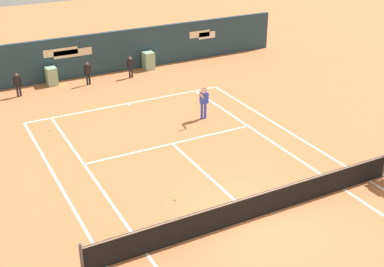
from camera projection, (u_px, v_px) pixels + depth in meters
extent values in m
plane|color=#C67042|center=(254.00, 218.00, 17.50)|extent=(80.00, 80.00, 0.00)
cube|color=white|center=(128.00, 104.00, 26.83)|extent=(10.60, 0.10, 0.01)
cube|color=white|center=(106.00, 266.00, 15.26)|extent=(0.10, 23.40, 0.01)
cube|color=white|center=(146.00, 253.00, 15.81)|extent=(0.10, 23.40, 0.01)
cube|color=white|center=(343.00, 189.00, 19.20)|extent=(0.10, 23.40, 0.01)
cube|color=white|center=(369.00, 180.00, 19.75)|extent=(0.10, 23.40, 0.01)
cube|color=white|center=(172.00, 144.00, 22.60)|extent=(8.00, 0.10, 0.01)
cube|color=white|center=(208.00, 176.00, 20.05)|extent=(0.10, 6.40, 0.01)
cube|color=white|center=(129.00, 104.00, 26.71)|extent=(0.10, 0.24, 0.01)
cylinder|color=#4C4C51|center=(82.00, 259.00, 14.73)|extent=(0.10, 0.10, 1.07)
cylinder|color=#4C4C51|center=(384.00, 164.00, 19.81)|extent=(0.10, 0.10, 1.07)
cube|color=black|center=(255.00, 206.00, 17.30)|extent=(12.00, 0.03, 0.95)
cube|color=white|center=(256.00, 195.00, 17.11)|extent=(12.00, 0.04, 0.06)
cube|color=#233D4C|center=(94.00, 54.00, 30.52)|extent=(25.00, 0.24, 2.48)
cube|color=beige|center=(200.00, 34.00, 33.24)|extent=(1.47, 0.02, 0.44)
cube|color=beige|center=(73.00, 53.00, 29.74)|extent=(2.25, 0.02, 0.44)
cube|color=white|center=(207.00, 35.00, 33.54)|extent=(1.21, 0.02, 0.44)
cube|color=beige|center=(61.00, 52.00, 29.38)|extent=(2.00, 0.02, 0.44)
cube|color=#8CB793|center=(51.00, 76.00, 29.24)|extent=(0.58, 0.70, 1.02)
cube|color=#8CB793|center=(148.00, 61.00, 31.77)|extent=(0.62, 0.70, 1.08)
cylinder|color=blue|center=(205.00, 111.00, 24.97)|extent=(0.13, 0.13, 0.79)
cylinder|color=blue|center=(202.00, 111.00, 24.91)|extent=(0.13, 0.13, 0.79)
cube|color=blue|center=(204.00, 98.00, 24.65)|extent=(0.38, 0.24, 0.56)
sphere|color=tan|center=(204.00, 90.00, 24.48)|extent=(0.22, 0.22, 0.22)
cylinder|color=blue|center=(208.00, 98.00, 24.73)|extent=(0.08, 0.08, 0.54)
cylinder|color=tan|center=(202.00, 96.00, 24.25)|extent=(0.15, 0.54, 0.08)
cylinder|color=black|center=(204.00, 96.00, 23.98)|extent=(0.03, 0.03, 0.22)
torus|color=#DB3838|center=(204.00, 91.00, 23.87)|extent=(0.30, 0.06, 0.30)
cylinder|color=silver|center=(204.00, 91.00, 23.87)|extent=(0.26, 0.04, 0.26)
cylinder|color=black|center=(132.00, 72.00, 30.39)|extent=(0.11, 0.11, 0.65)
cylinder|color=black|center=(130.00, 73.00, 30.34)|extent=(0.11, 0.11, 0.65)
cube|color=black|center=(130.00, 63.00, 30.12)|extent=(0.30, 0.18, 0.46)
sphere|color=#8C664C|center=(130.00, 58.00, 29.99)|extent=(0.18, 0.18, 0.18)
cylinder|color=black|center=(133.00, 64.00, 30.21)|extent=(0.07, 0.07, 0.44)
cylinder|color=black|center=(127.00, 64.00, 30.07)|extent=(0.07, 0.07, 0.44)
cylinder|color=black|center=(20.00, 90.00, 27.64)|extent=(0.11, 0.11, 0.66)
cylinder|color=black|center=(17.00, 91.00, 27.60)|extent=(0.11, 0.11, 0.66)
cube|color=black|center=(17.00, 81.00, 27.38)|extent=(0.32, 0.22, 0.46)
sphere|color=brown|center=(16.00, 75.00, 27.24)|extent=(0.18, 0.18, 0.18)
cylinder|color=black|center=(21.00, 81.00, 27.45)|extent=(0.07, 0.07, 0.45)
cylinder|color=black|center=(14.00, 82.00, 27.34)|extent=(0.07, 0.07, 0.45)
cylinder|color=black|center=(90.00, 79.00, 29.30)|extent=(0.11, 0.11, 0.68)
cylinder|color=black|center=(87.00, 79.00, 29.21)|extent=(0.11, 0.11, 0.68)
cube|color=black|center=(87.00, 70.00, 29.01)|extent=(0.33, 0.23, 0.47)
sphere|color=brown|center=(87.00, 64.00, 28.87)|extent=(0.19, 0.19, 0.19)
cylinder|color=black|center=(90.00, 69.00, 29.13)|extent=(0.07, 0.07, 0.46)
cylinder|color=black|center=(85.00, 71.00, 28.92)|extent=(0.07, 0.07, 0.46)
sphere|color=#CCE033|center=(51.00, 130.00, 23.79)|extent=(0.07, 0.07, 0.07)
sphere|color=#CCE033|center=(175.00, 199.00, 18.48)|extent=(0.07, 0.07, 0.07)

